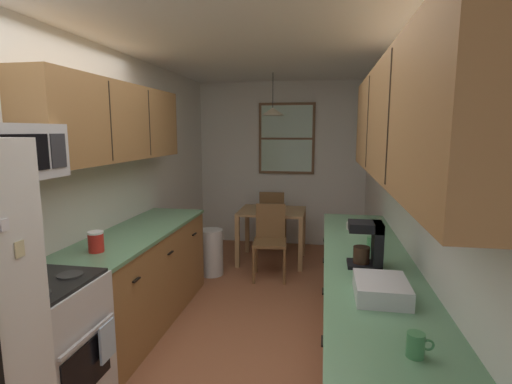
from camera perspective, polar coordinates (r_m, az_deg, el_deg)
ground_plane at (r=3.96m, az=-0.85°, el=-18.03°), size 12.00×12.00×0.00m
wall_left at (r=4.04m, az=-20.03°, el=0.99°), size 0.10×9.00×2.55m
wall_right at (r=3.57m, az=20.90°, el=-0.05°), size 0.10×9.00×2.55m
wall_back at (r=6.17m, az=3.77°, el=4.09°), size 4.40×0.10×2.55m
ceiling_slab at (r=3.62m, az=-0.95°, el=21.62°), size 4.40×9.00×0.08m
stove_range at (r=2.85m, az=-29.31°, el=-20.04°), size 0.66×0.65×1.10m
microwave_over_range at (r=2.60m, az=-33.30°, el=4.89°), size 0.39×0.64×0.32m
counter_left at (r=3.86m, az=-16.68°, el=-11.84°), size 0.64×1.99×0.90m
upper_cabinets_left at (r=3.64m, az=-20.05°, el=9.60°), size 0.33×2.07×0.66m
counter_right at (r=2.94m, az=16.21°, el=-18.74°), size 0.64×3.29×0.90m
upper_cabinets_right at (r=2.58m, az=20.85°, el=9.82°), size 0.33×2.97×0.73m
dining_table at (r=5.35m, az=2.37°, el=-3.96°), size 0.89×0.73×0.73m
dining_chair_near at (r=4.82m, az=2.08°, el=-6.66°), size 0.44×0.44×0.90m
dining_chair_far at (r=5.93m, az=2.41°, el=-3.68°), size 0.41×0.41×0.90m
pendant_light at (r=5.22m, az=2.48°, el=11.77°), size 0.30×0.30×0.55m
back_window at (r=6.07m, az=4.52°, el=7.83°), size 0.87×0.05×1.09m
trash_bin at (r=4.96m, az=-6.56°, el=-8.78°), size 0.29×0.29×0.58m
storage_canister at (r=3.16m, az=-22.47°, el=-6.77°), size 0.11×0.11×0.16m
dish_towel at (r=2.76m, az=-21.02°, el=-19.74°), size 0.02×0.16×0.24m
coffee_maker at (r=2.70m, az=16.35°, el=-7.28°), size 0.22×0.18×0.30m
mug_by_coffeemaker at (r=1.79m, az=22.47°, el=-20.07°), size 0.11×0.07×0.10m
mug_spare at (r=3.12m, az=16.73°, el=-7.21°), size 0.12×0.08×0.10m
fruit_bowl at (r=3.71m, az=14.86°, el=-4.76°), size 0.22×0.22×0.09m
dish_rack at (r=2.27m, az=17.92°, el=-13.41°), size 0.28×0.34×0.10m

